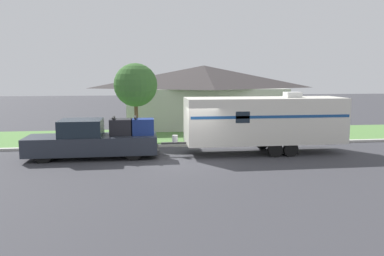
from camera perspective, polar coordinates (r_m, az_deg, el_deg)
ground_plane at (r=17.99m, az=0.26°, el=-5.03°), size 120.00×120.00×0.00m
curb_strip at (r=21.61m, az=-1.09°, el=-2.62°), size 80.00×0.30×0.14m
lawn_strip at (r=25.20m, az=-2.03°, el=-1.22°), size 80.00×7.00×0.03m
house_across_street at (r=30.04m, az=1.81°, el=5.06°), size 13.01×6.65×4.84m
pickup_truck at (r=19.15m, az=-14.68°, el=-1.77°), size 6.44×2.03×2.03m
travel_trailer at (r=19.90m, az=10.99°, el=1.18°), size 9.52×2.35×3.20m
mailbox at (r=24.14m, az=17.30°, el=0.50°), size 0.48×0.20×1.37m
tree_in_yard at (r=23.51m, az=-8.59°, el=6.46°), size 2.69×2.69×4.82m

